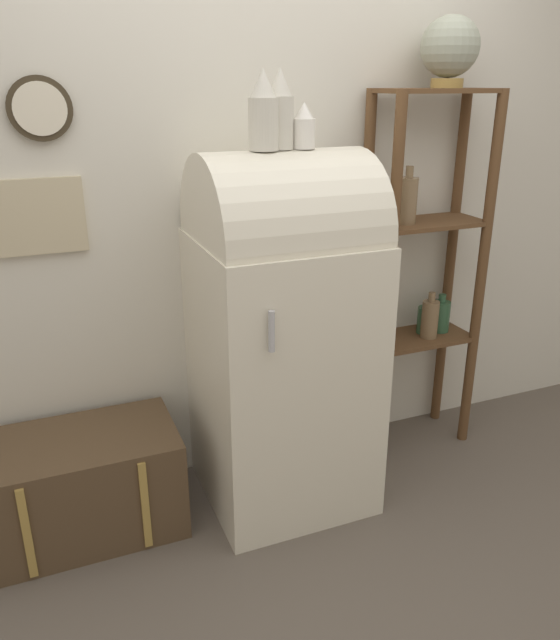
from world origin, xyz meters
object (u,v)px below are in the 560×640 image
(globe, at_px, (450,48))
(vase_right, at_px, (304,127))
(refrigerator, at_px, (282,329))
(suitcase_trunk, at_px, (82,485))
(vase_left, at_px, (263,113))
(vase_center, at_px, (280,111))

(globe, relative_size, vase_right, 1.74)
(refrigerator, height_order, suitcase_trunk, refrigerator)
(refrigerator, relative_size, vase_left, 5.39)
(suitcase_trunk, xyz_separation_m, vase_center, (0.86, -0.05, 1.45))
(refrigerator, distance_m, vase_left, 0.87)
(suitcase_trunk, bearing_deg, vase_center, -3.61)
(suitcase_trunk, distance_m, globe, 2.41)
(refrigerator, relative_size, suitcase_trunk, 1.94)
(vase_center, bearing_deg, refrigerator, -47.67)
(refrigerator, height_order, vase_center, vase_center)
(globe, distance_m, vase_left, 0.97)
(suitcase_trunk, relative_size, vase_left, 2.78)
(globe, height_order, vase_right, globe)
(suitcase_trunk, bearing_deg, vase_left, -5.67)
(refrigerator, relative_size, vase_right, 9.13)
(refrigerator, distance_m, suitcase_trunk, 1.05)
(vase_left, height_order, vase_right, vase_left)
(vase_left, relative_size, vase_center, 0.98)
(suitcase_trunk, height_order, vase_right, vase_right)
(vase_center, bearing_deg, vase_left, -162.44)
(vase_right, bearing_deg, suitcase_trunk, 175.61)
(suitcase_trunk, xyz_separation_m, vase_right, (0.95, -0.07, 1.39))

